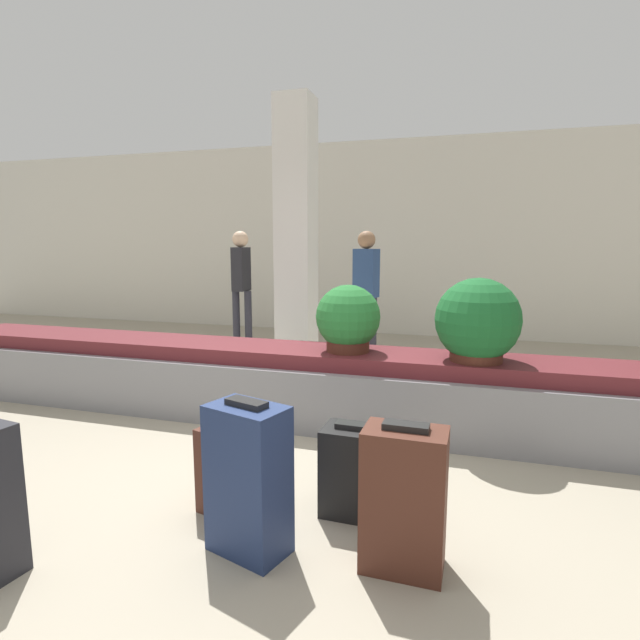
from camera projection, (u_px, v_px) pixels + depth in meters
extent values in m
plane|color=#9E937F|center=(253.00, 500.00, 3.01)|extent=(18.00, 18.00, 0.00)
cube|color=beige|center=(396.00, 239.00, 8.28)|extent=(18.00, 0.06, 3.20)
cube|color=gray|center=(320.00, 392.00, 4.31)|extent=(7.92, 0.76, 0.52)
cube|color=#5B1E23|center=(320.00, 356.00, 4.26)|extent=(7.61, 0.60, 0.12)
cube|color=silver|center=(296.00, 237.00, 5.91)|extent=(0.42, 0.42, 3.20)
cube|color=#472319|center=(222.00, 470.00, 2.86)|extent=(0.29, 0.26, 0.50)
cube|color=black|center=(221.00, 426.00, 2.82)|extent=(0.15, 0.10, 0.03)
cube|color=#472319|center=(404.00, 500.00, 2.34)|extent=(0.39, 0.25, 0.69)
cube|color=black|center=(406.00, 426.00, 2.28)|extent=(0.21, 0.09, 0.03)
cube|color=black|center=(351.00, 471.00, 2.84)|extent=(0.33, 0.26, 0.51)
cube|color=black|center=(352.00, 425.00, 2.80)|extent=(0.18, 0.09, 0.03)
cube|color=navy|center=(248.00, 480.00, 2.47)|extent=(0.44, 0.35, 0.76)
cube|color=black|center=(246.00, 403.00, 2.41)|extent=(0.23, 0.15, 0.03)
cylinder|color=#4C2319|center=(348.00, 343.00, 4.15)|extent=(0.36, 0.36, 0.14)
sphere|color=#236B2D|center=(348.00, 317.00, 4.12)|extent=(0.54, 0.54, 0.54)
cylinder|color=#4C2319|center=(476.00, 352.00, 3.82)|extent=(0.39, 0.39, 0.14)
sphere|color=#195B28|center=(478.00, 320.00, 3.78)|extent=(0.64, 0.64, 0.64)
cylinder|color=#282833|center=(236.00, 317.00, 7.62)|extent=(0.11, 0.11, 0.82)
cylinder|color=#282833|center=(248.00, 318.00, 7.56)|extent=(0.11, 0.11, 0.82)
cube|color=#232328|center=(241.00, 269.00, 7.48)|extent=(0.18, 0.32, 0.65)
sphere|color=beige|center=(240.00, 239.00, 7.41)|extent=(0.24, 0.24, 0.24)
cylinder|color=#282833|center=(358.00, 326.00, 6.82)|extent=(0.11, 0.11, 0.81)
cylinder|color=#282833|center=(373.00, 327.00, 6.76)|extent=(0.11, 0.11, 0.81)
cube|color=navy|center=(366.00, 273.00, 6.68)|extent=(0.36, 0.28, 0.64)
sphere|color=#936B4C|center=(367.00, 240.00, 6.61)|extent=(0.24, 0.24, 0.24)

